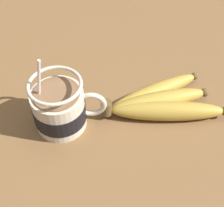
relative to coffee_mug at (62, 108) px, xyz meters
The scene contains 3 objects.
table 10.41cm from the coffee_mug, 22.38° to the left, with size 103.89×103.89×3.24cm.
coffee_mug is the anchor object (origin of this frame).
banana_bunch 18.57cm from the coffee_mug, ahead, with size 23.39×12.77×4.12cm.
Camera 1 is at (-0.41, -38.44, 48.17)cm, focal length 50.00 mm.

